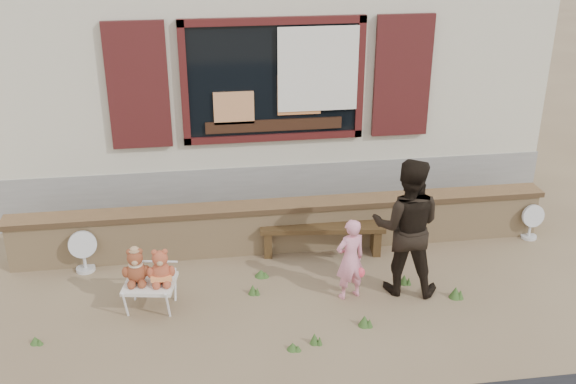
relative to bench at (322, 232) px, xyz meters
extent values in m
plane|color=brown|center=(-0.48, -0.80, -0.30)|extent=(80.00, 80.00, 0.00)
cube|color=#B1A98F|center=(-0.48, 3.70, 2.10)|extent=(8.00, 5.00, 3.20)
cube|color=gray|center=(-0.48, 3.70, 0.10)|extent=(8.04, 5.04, 0.80)
cube|color=black|center=(-0.48, 1.17, 1.75)|extent=(2.30, 0.04, 1.50)
cube|color=#451414|center=(-0.48, 1.15, 2.55)|extent=(2.50, 0.08, 0.10)
cube|color=#451414|center=(-0.48, 1.15, 0.95)|extent=(2.50, 0.08, 0.10)
cube|color=#451414|center=(-1.68, 1.15, 1.75)|extent=(0.10, 0.08, 1.70)
cube|color=#451414|center=(0.72, 1.15, 1.75)|extent=(0.10, 0.08, 1.70)
cube|color=#38150F|center=(-2.28, 1.14, 1.75)|extent=(0.80, 0.07, 1.70)
cube|color=#38150F|center=(1.32, 1.14, 1.75)|extent=(0.80, 0.07, 1.70)
cube|color=white|center=(0.12, 1.10, 1.90)|extent=(1.10, 0.02, 1.15)
cube|color=black|center=(-0.48, 1.14, 1.13)|extent=(1.90, 0.06, 0.16)
cube|color=tan|center=(-1.03, 1.14, 1.40)|extent=(0.55, 0.06, 0.45)
cube|color=#E08447|center=(-0.13, 1.14, 1.55)|extent=(0.60, 0.06, 0.55)
cube|color=tan|center=(-0.48, 0.20, 0.00)|extent=(7.00, 0.30, 0.60)
cube|color=brown|center=(-0.48, 0.20, 0.33)|extent=(7.10, 0.36, 0.07)
cube|color=#372613|center=(0.00, 0.00, 0.08)|extent=(1.65, 0.53, 0.06)
cube|color=#372613|center=(-0.71, 0.08, -0.13)|extent=(0.14, 0.31, 0.35)
cube|color=#372613|center=(0.71, -0.08, -0.13)|extent=(0.14, 0.31, 0.35)
cube|color=silver|center=(-2.18, -1.00, 0.02)|extent=(0.64, 0.59, 0.04)
cylinder|color=silver|center=(-2.45, -1.17, -0.15)|extent=(0.03, 0.03, 0.30)
cylinder|color=silver|center=(-1.98, -1.26, -0.15)|extent=(0.03, 0.03, 0.30)
cylinder|color=silver|center=(-2.38, -0.75, -0.15)|extent=(0.03, 0.03, 0.30)
cylinder|color=silver|center=(-1.91, -0.83, -0.15)|extent=(0.03, 0.03, 0.30)
imported|color=pink|center=(0.11, -1.09, 0.20)|extent=(0.42, 0.33, 1.01)
imported|color=black|center=(0.79, -1.02, 0.53)|extent=(0.97, 0.86, 1.68)
cylinder|color=silver|center=(-3.04, -0.02, -0.28)|extent=(0.24, 0.24, 0.04)
cylinder|color=silver|center=(-3.04, -0.02, -0.13)|extent=(0.04, 0.04, 0.30)
cylinder|color=silver|center=(-3.04, -0.02, 0.09)|extent=(0.36, 0.18, 0.35)
cylinder|color=silver|center=(2.92, 0.00, -0.28)|extent=(0.22, 0.22, 0.04)
cylinder|color=silver|center=(2.92, 0.00, -0.15)|extent=(0.04, 0.04, 0.27)
cylinder|color=silver|center=(2.92, 0.00, 0.05)|extent=(0.32, 0.12, 0.32)
cone|color=#355722|center=(-0.70, -2.00, -0.26)|extent=(0.13, 0.13, 0.08)
cone|color=#355722|center=(-3.38, -1.50, -0.26)|extent=(0.12, 0.12, 0.09)
cone|color=#355722|center=(-1.00, -0.87, -0.24)|extent=(0.11, 0.11, 0.12)
cone|color=#355722|center=(-0.86, -0.49, -0.26)|extent=(0.16, 0.16, 0.09)
cone|color=#355722|center=(0.85, -0.91, -0.24)|extent=(0.11, 0.11, 0.12)
cone|color=#355722|center=(-0.45, -1.93, -0.24)|extent=(0.10, 0.10, 0.13)
cone|color=#355722|center=(1.35, -1.30, -0.23)|extent=(0.15, 0.15, 0.15)
cone|color=#355722|center=(0.15, -1.69, -0.24)|extent=(0.14, 0.14, 0.13)
camera|label=1|loc=(-1.58, -7.70, 4.06)|focal=42.00mm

